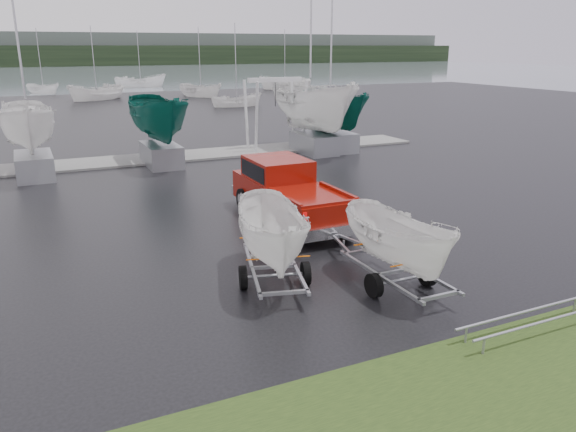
{
  "coord_description": "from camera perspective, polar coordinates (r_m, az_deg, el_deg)",
  "views": [
    {
      "loc": [
        -6.88,
        -17.0,
        5.85
      ],
      "look_at": [
        -0.37,
        -3.16,
        1.2
      ],
      "focal_mm": 35.0,
      "sensor_mm": 36.0,
      "label": 1
    }
  ],
  "objects": [
    {
      "name": "trailer_hitched",
      "position": [
        13.7,
        11.44,
        2.16
      ],
      "size": [
        1.78,
        3.6,
        4.47
      ],
      "rotation": [
        0.0,
        0.0,
        -0.0
      ],
      "color": "#989BA0",
      "rests_on": "ground"
    },
    {
      "name": "trailer_parked",
      "position": [
        13.69,
        -1.55,
        3.3
      ],
      "size": [
        2.08,
        3.78,
        4.84
      ],
      "rotation": [
        0.0,
        0.0,
        -0.27
      ],
      "color": "#989BA0",
      "rests_on": "ground"
    },
    {
      "name": "moored_boat_5",
      "position": [
        87.75,
        -14.71,
        12.54
      ],
      "size": [
        3.05,
        2.98,
        11.73
      ],
      "rotation": [
        0.0,
        0.0,
        1.51
      ],
      "color": "white",
      "rests_on": "ground"
    },
    {
      "name": "moored_boat_7",
      "position": [
        80.34,
        -23.57,
        11.36
      ],
      "size": [
        2.94,
        2.95,
        10.76
      ],
      "rotation": [
        0.0,
        0.0,
        0.64
      ],
      "color": "white",
      "rests_on": "ground"
    },
    {
      "name": "lake",
      "position": [
        117.35,
        -22.39,
        12.81
      ],
      "size": [
        300.0,
        300.0,
        0.0
      ],
      "primitive_type": "plane",
      "color": "slate",
      "rests_on": "ground"
    },
    {
      "name": "keelboat_3",
      "position": [
        32.7,
        4.77,
        13.08
      ],
      "size": [
        2.34,
        3.2,
        10.51
      ],
      "color": "#989BA0",
      "rests_on": "ground"
    },
    {
      "name": "keelboat_2",
      "position": [
        31.69,
        2.73,
        14.84
      ],
      "size": [
        2.97,
        3.2,
        11.15
      ],
      "color": "#989BA0",
      "rests_on": "ground"
    },
    {
      "name": "keelboat_1",
      "position": [
        28.93,
        -13.19,
        12.6
      ],
      "size": [
        2.46,
        3.2,
        7.63
      ],
      "color": "#989BA0",
      "rests_on": "ground"
    },
    {
      "name": "moored_boat_1",
      "position": [
        68.22,
        -18.8,
        11.11
      ],
      "size": [
        3.88,
        3.85,
        11.7
      ],
      "rotation": [
        0.0,
        0.0,
        5.25
      ],
      "color": "white",
      "rests_on": "ground"
    },
    {
      "name": "ground_plane",
      "position": [
        19.25,
        -3.02,
        -0.81
      ],
      "size": [
        120.0,
        120.0,
        0.0
      ],
      "primitive_type": "plane",
      "color": "black",
      "rests_on": "ground"
    },
    {
      "name": "far_hill",
      "position": [
        195.13,
        -24.07,
        15.25
      ],
      "size": [
        300.0,
        6.0,
        10.0
      ],
      "primitive_type": "cube",
      "color": "#4C5651",
      "rests_on": "ground"
    },
    {
      "name": "treeline",
      "position": [
        187.15,
        -23.91,
        14.64
      ],
      "size": [
        300.0,
        8.0,
        6.0
      ],
      "primitive_type": "cube",
      "color": "black",
      "rests_on": "ground"
    },
    {
      "name": "moored_boat_2",
      "position": [
        57.74,
        -5.22,
        11.02
      ],
      "size": [
        2.14,
        2.09,
        10.64
      ],
      "rotation": [
        0.0,
        0.0,
        1.52
      ],
      "color": "white",
      "rests_on": "ground"
    },
    {
      "name": "moored_boat_3",
      "position": [
        80.04,
        -0.32,
        12.71
      ],
      "size": [
        3.96,
        3.94,
        11.7
      ],
      "rotation": [
        0.0,
        0.0,
        4.06
      ],
      "color": "white",
      "rests_on": "ground"
    },
    {
      "name": "keelboat_0",
      "position": [
        28.08,
        -25.16,
        11.09
      ],
      "size": [
        2.37,
        3.2,
        10.54
      ],
      "color": "#989BA0",
      "rests_on": "ground"
    },
    {
      "name": "pickup_truck",
      "position": [
        19.54,
        -0.17,
        2.72
      ],
      "size": [
        2.28,
        6.13,
        2.03
      ],
      "rotation": [
        0.0,
        0.0,
        -0.0
      ],
      "color": "maroon",
      "rests_on": "ground"
    },
    {
      "name": "grass_verge",
      "position": [
        10.84,
        20.73,
        -16.95
      ],
      "size": [
        40.0,
        40.0,
        0.0
      ],
      "primitive_type": "plane",
      "color": "#213314",
      "rests_on": "ground"
    },
    {
      "name": "moored_boat_6",
      "position": [
        69.81,
        -8.82,
        11.9
      ],
      "size": [
        3.44,
        3.48,
        11.42
      ],
      "rotation": [
        0.0,
        0.0,
        0.43
      ],
      "color": "white",
      "rests_on": "ground"
    },
    {
      "name": "dock",
      "position": [
        31.32,
        -12.13,
        5.86
      ],
      "size": [
        30.0,
        3.0,
        0.12
      ],
      "primitive_type": "cube",
      "color": "gray",
      "rests_on": "ground"
    },
    {
      "name": "boat_hoist",
      "position": [
        32.98,
        -1.3,
        11.36
      ],
      "size": [
        3.3,
        2.18,
        4.12
      ],
      "color": "silver",
      "rests_on": "ground"
    }
  ]
}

